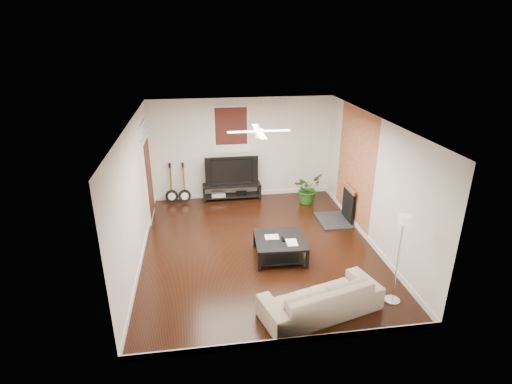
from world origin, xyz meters
TOP-DOWN VIEW (x-y plane):
  - room at (0.00, 0.00)m, footprint 5.01×6.01m
  - brick_accent at (2.49, 1.00)m, footprint 0.02×2.20m
  - fireplace at (2.20, 1.00)m, footprint 0.80×1.10m
  - window_back at (-0.30, 2.97)m, footprint 1.00×0.06m
  - door_left at (-2.46, 1.90)m, footprint 0.08×1.00m
  - tv_stand at (-0.34, 2.78)m, footprint 1.62×0.43m
  - tv at (-0.34, 2.80)m, footprint 1.45×0.19m
  - coffee_table at (0.37, -0.48)m, footprint 1.07×1.07m
  - sofa at (0.70, -2.33)m, footprint 2.20×1.34m
  - floor_lamp at (2.05, -2.23)m, footprint 0.34×0.34m
  - potted_plant at (1.69, 2.22)m, footprint 1.01×1.00m
  - guitar_left at (-2.00, 2.75)m, footprint 0.37×0.27m
  - guitar_right at (-1.65, 2.72)m, footprint 0.36×0.26m
  - ceiling_fan at (0.00, 0.00)m, footprint 1.24×1.24m

SIDE VIEW (x-z plane):
  - coffee_table at x=0.37m, z-range 0.00..0.43m
  - tv_stand at x=-0.34m, z-range 0.00..0.45m
  - sofa at x=0.70m, z-range 0.00..0.60m
  - potted_plant at x=1.69m, z-range 0.00..0.85m
  - fireplace at x=2.20m, z-range 0.00..0.92m
  - guitar_left at x=-2.00m, z-range 0.00..1.13m
  - guitar_right at x=-1.65m, z-range 0.00..1.13m
  - floor_lamp at x=2.05m, z-range 0.00..1.68m
  - tv at x=-0.34m, z-range 0.45..1.29m
  - door_left at x=-2.46m, z-range 0.00..2.50m
  - room at x=0.00m, z-range 0.00..2.80m
  - brick_accent at x=2.49m, z-range 0.00..2.80m
  - window_back at x=-0.30m, z-range 1.30..2.60m
  - ceiling_fan at x=0.00m, z-range 2.44..2.76m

